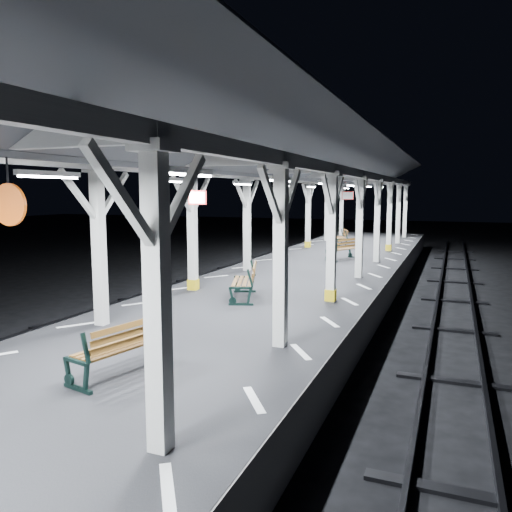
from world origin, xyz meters
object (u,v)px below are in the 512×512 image
Objects in this scene: bench_far at (345,248)px; bench_extra at (342,237)px; bench_near at (125,346)px; bench_mid at (247,280)px.

bench_far is 5.56m from bench_extra.
bench_mid reaches higher than bench_near.
bench_near is 1.02× the size of bench_extra.
bench_near is 5.87m from bench_mid.
bench_far is at bearing -96.62° from bench_extra.
bench_mid is at bearing -71.26° from bench_far.
bench_mid is (-0.43, 5.85, 0.02)m from bench_near.
bench_far is (0.83, 8.65, -0.01)m from bench_mid.
bench_far is at bearing 64.93° from bench_mid.
bench_near reaches higher than bench_extra.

